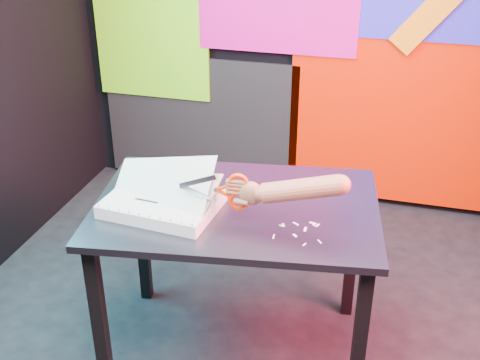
% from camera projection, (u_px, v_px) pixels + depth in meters
% --- Properties ---
extents(room, '(3.01, 3.01, 2.71)m').
position_uv_depth(room, '(261.00, 55.00, 2.10)').
color(room, black).
rests_on(room, ground).
extents(backdrop, '(2.88, 0.05, 2.08)m').
position_uv_depth(backdrop, '(328.00, 55.00, 3.52)').
color(backdrop, red).
rests_on(backdrop, ground).
extents(work_table, '(1.21, 0.90, 0.75)m').
position_uv_depth(work_table, '(237.00, 225.00, 2.42)').
color(work_table, black).
rests_on(work_table, ground).
extents(printout_stack, '(0.45, 0.35, 0.22)m').
position_uv_depth(printout_stack, '(162.00, 203.00, 2.33)').
color(printout_stack, silver).
rests_on(printout_stack, work_table).
extents(scissors, '(0.27, 0.02, 0.15)m').
position_uv_depth(scissors, '(233.00, 191.00, 2.19)').
color(scissors, '#ABB4C6').
rests_on(scissors, printout_stack).
extents(hand_forearm, '(0.44, 0.09, 0.16)m').
position_uv_depth(hand_forearm, '(293.00, 190.00, 2.13)').
color(hand_forearm, brown).
rests_on(hand_forearm, work_table).
extents(paper_clippings, '(0.18, 0.17, 0.00)m').
position_uv_depth(paper_clippings, '(301.00, 229.00, 2.21)').
color(paper_clippings, white).
rests_on(paper_clippings, work_table).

